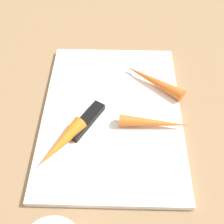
# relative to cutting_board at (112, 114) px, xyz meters

# --- Properties ---
(ground_plane) EXTENTS (1.40, 1.40, 0.00)m
(ground_plane) POSITION_rel_cutting_board_xyz_m (0.00, 0.00, -0.01)
(ground_plane) COLOR #8C6D4C
(cutting_board) EXTENTS (0.36, 0.26, 0.01)m
(cutting_board) POSITION_rel_cutting_board_xyz_m (0.00, 0.00, 0.00)
(cutting_board) COLOR white
(cutting_board) RESTS_ON ground_plane
(knife) EXTENTS (0.18, 0.12, 0.01)m
(knife) POSITION_rel_cutting_board_xyz_m (0.01, -0.04, 0.01)
(knife) COLOR #B7B7BC
(knife) RESTS_ON cutting_board
(carrot_longest) EXTENTS (0.10, 0.12, 0.02)m
(carrot_longest) POSITION_rel_cutting_board_xyz_m (-0.07, 0.08, 0.02)
(carrot_longest) COLOR orange
(carrot_longest) RESTS_ON cutting_board
(carrot_shortest) EXTENTS (0.10, 0.08, 0.03)m
(carrot_shortest) POSITION_rel_cutting_board_xyz_m (0.08, -0.08, 0.02)
(carrot_shortest) COLOR orange
(carrot_shortest) RESTS_ON cutting_board
(carrot_medium) EXTENTS (0.03, 0.13, 0.02)m
(carrot_medium) POSITION_rel_cutting_board_xyz_m (0.03, 0.08, 0.02)
(carrot_medium) COLOR orange
(carrot_medium) RESTS_ON cutting_board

